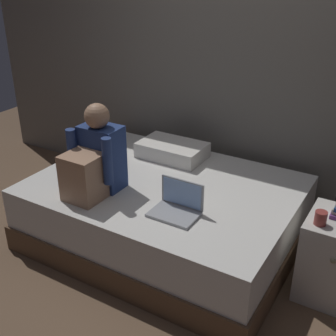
{
  "coord_description": "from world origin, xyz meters",
  "views": [
    {
      "loc": [
        1.33,
        -2.21,
        2.08
      ],
      "look_at": [
        -0.05,
        0.1,
        0.77
      ],
      "focal_mm": 46.4,
      "sensor_mm": 36.0,
      "label": 1
    }
  ],
  "objects_px": {
    "person_sitting": "(95,160)",
    "laptop": "(177,206)",
    "mug": "(321,218)",
    "pillow": "(172,150)",
    "bed": "(165,213)"
  },
  "relations": [
    {
      "from": "laptop",
      "to": "pillow",
      "type": "bearing_deg",
      "value": 122.62
    },
    {
      "from": "person_sitting",
      "to": "pillow",
      "type": "bearing_deg",
      "value": 78.12
    },
    {
      "from": "person_sitting",
      "to": "mug",
      "type": "height_order",
      "value": "person_sitting"
    },
    {
      "from": "bed",
      "to": "laptop",
      "type": "relative_size",
      "value": 6.25
    },
    {
      "from": "laptop",
      "to": "mug",
      "type": "distance_m",
      "value": 0.91
    },
    {
      "from": "person_sitting",
      "to": "pillow",
      "type": "height_order",
      "value": "person_sitting"
    },
    {
      "from": "person_sitting",
      "to": "mug",
      "type": "relative_size",
      "value": 7.28
    },
    {
      "from": "mug",
      "to": "bed",
      "type": "bearing_deg",
      "value": 176.56
    },
    {
      "from": "pillow",
      "to": "laptop",
      "type": "bearing_deg",
      "value": -57.38
    },
    {
      "from": "mug",
      "to": "person_sitting",
      "type": "bearing_deg",
      "value": -169.33
    },
    {
      "from": "mug",
      "to": "pillow",
      "type": "bearing_deg",
      "value": 159.23
    },
    {
      "from": "laptop",
      "to": "person_sitting",
      "type": "bearing_deg",
      "value": -176.65
    },
    {
      "from": "bed",
      "to": "person_sitting",
      "type": "xyz_separation_m",
      "value": [
        -0.37,
        -0.36,
        0.51
      ]
    },
    {
      "from": "person_sitting",
      "to": "laptop",
      "type": "distance_m",
      "value": 0.69
    },
    {
      "from": "bed",
      "to": "pillow",
      "type": "height_order",
      "value": "pillow"
    }
  ]
}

